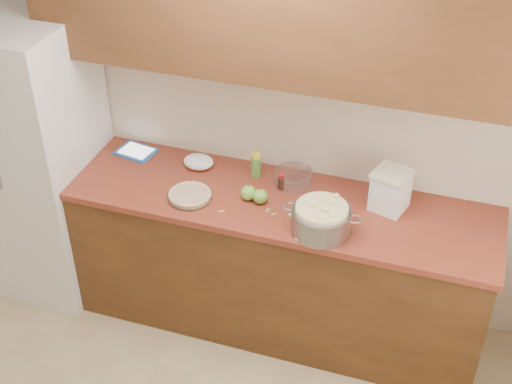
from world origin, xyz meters
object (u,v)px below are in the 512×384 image
(pie, at_px, (190,196))
(colander, at_px, (321,219))
(flour_canister, at_px, (390,190))
(tablet, at_px, (136,152))

(pie, relative_size, colander, 0.60)
(colander, xyz_separation_m, flour_canister, (0.30, 0.31, 0.04))
(colander, bearing_deg, pie, 176.18)
(colander, distance_m, flour_canister, 0.44)
(colander, relative_size, flour_canister, 1.79)
(tablet, bearing_deg, pie, -24.50)
(pie, bearing_deg, colander, -3.82)
(colander, height_order, flour_canister, flour_canister)
(pie, height_order, colander, colander)
(pie, relative_size, flour_canister, 1.07)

